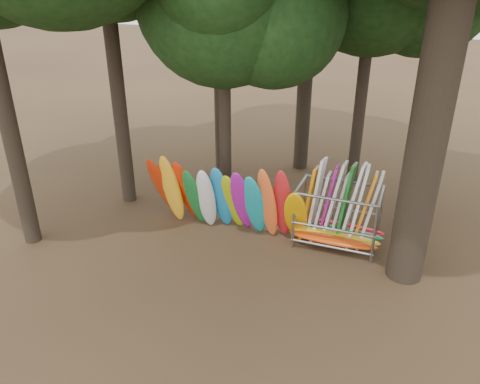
% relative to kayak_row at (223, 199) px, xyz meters
% --- Properties ---
extents(ground, '(120.00, 120.00, 0.00)m').
position_rel_kayak_row_xyz_m(ground, '(1.16, -0.99, -1.29)').
color(ground, '#47331E').
rests_on(ground, ground).
extents(lake, '(160.00, 160.00, 0.00)m').
position_rel_kayak_row_xyz_m(lake, '(1.16, 59.01, -1.29)').
color(lake, gray).
rests_on(lake, ground).
extents(far_shore, '(160.00, 4.00, 4.00)m').
position_rel_kayak_row_xyz_m(far_shore, '(1.16, 109.01, 0.71)').
color(far_shore, black).
rests_on(far_shore, ground).
extents(kayak_row, '(5.75, 1.99, 3.01)m').
position_rel_kayak_row_xyz_m(kayak_row, '(0.00, 0.00, 0.00)').
color(kayak_row, '#B6270A').
rests_on(kayak_row, ground).
extents(storage_rack, '(3.07, 1.53, 2.86)m').
position_rel_kayak_row_xyz_m(storage_rack, '(3.78, 0.67, -0.31)').
color(storage_rack, slate).
rests_on(storage_rack, ground).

